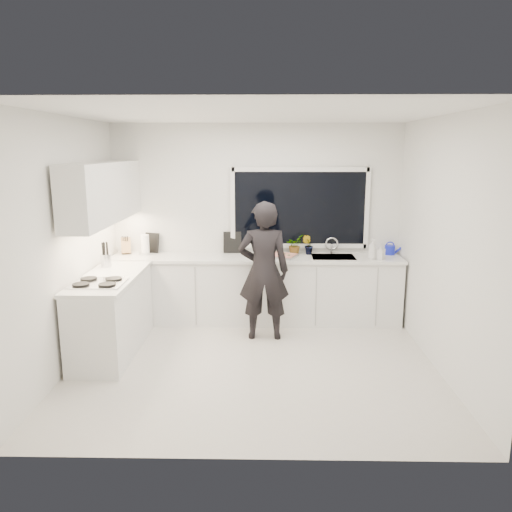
{
  "coord_description": "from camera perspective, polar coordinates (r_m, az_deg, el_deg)",
  "views": [
    {
      "loc": [
        0.13,
        -5.19,
        2.35
      ],
      "look_at": [
        0.02,
        0.4,
        1.15
      ],
      "focal_mm": 35.0,
      "sensor_mm": 36.0,
      "label": 1
    }
  ],
  "objects": [
    {
      "name": "paper_towel_roll",
      "position": [
        7.06,
        -12.54,
        1.21
      ],
      "size": [
        0.11,
        0.11,
        0.26
      ],
      "primitive_type": "cylinder",
      "rotation": [
        0.0,
        0.0,
        0.02
      ],
      "color": "white",
      "rests_on": "countertop_back"
    },
    {
      "name": "utensil_crock",
      "position": [
        6.45,
        -16.78,
        -0.49
      ],
      "size": [
        0.16,
        0.16,
        0.16
      ],
      "primitive_type": "cylinder",
      "rotation": [
        0.0,
        0.0,
        0.22
      ],
      "color": "#B3B3B8",
      "rests_on": "countertop_left"
    },
    {
      "name": "watering_can",
      "position": [
        7.14,
        15.04,
        0.68
      ],
      "size": [
        0.15,
        0.15,
        0.13
      ],
      "primitive_type": "cylinder",
      "rotation": [
        0.0,
        0.0,
        0.06
      ],
      "color": "#151FC8",
      "rests_on": "countertop_back"
    },
    {
      "name": "pizza",
      "position": [
        6.76,
        2.65,
        0.16
      ],
      "size": [
        0.51,
        0.44,
        0.01
      ],
      "primitive_type": "cube",
      "rotation": [
        0.0,
        0.0,
        -0.39
      ],
      "color": "#B42D18",
      "rests_on": "pizza_tray"
    },
    {
      "name": "pizza_tray",
      "position": [
        6.76,
        2.65,
        0.02
      ],
      "size": [
        0.56,
        0.49,
        0.03
      ],
      "primitive_type": "cube",
      "rotation": [
        0.0,
        0.0,
        -0.39
      ],
      "color": "silver",
      "rests_on": "countertop_back"
    },
    {
      "name": "base_cabinets_back",
      "position": [
        6.91,
        0.0,
        -3.94
      ],
      "size": [
        3.92,
        0.58,
        0.88
      ],
      "primitive_type": "cube",
      "color": "white",
      "rests_on": "floor"
    },
    {
      "name": "floor",
      "position": [
        5.7,
        -0.29,
        -12.34
      ],
      "size": [
        4.0,
        3.5,
        0.02
      ],
      "primitive_type": "cube",
      "color": "beige",
      "rests_on": "ground"
    },
    {
      "name": "sink",
      "position": [
        6.86,
        8.81,
        -0.49
      ],
      "size": [
        0.58,
        0.42,
        0.14
      ],
      "primitive_type": "cube",
      "color": "silver",
      "rests_on": "countertop_back"
    },
    {
      "name": "picture_frame_large",
      "position": [
        7.18,
        -11.81,
        1.5
      ],
      "size": [
        0.21,
        0.1,
        0.28
      ],
      "primitive_type": "cube",
      "rotation": [
        0.0,
        0.0,
        -0.38
      ],
      "color": "black",
      "rests_on": "countertop_back"
    },
    {
      "name": "soap_bottles",
      "position": [
        6.77,
        13.5,
        0.65
      ],
      "size": [
        0.25,
        0.15,
        0.27
      ],
      "color": "#D8BF66",
      "rests_on": "countertop_back"
    },
    {
      "name": "upper_cabinets",
      "position": [
        6.21,
        -17.01,
        6.98
      ],
      "size": [
        0.34,
        2.1,
        0.7
      ],
      "primitive_type": "cube",
      "color": "white",
      "rests_on": "wall_left"
    },
    {
      "name": "picture_frame_small",
      "position": [
        7.01,
        -2.72,
        1.58
      ],
      "size": [
        0.25,
        0.03,
        0.3
      ],
      "primitive_type": "cube",
      "rotation": [
        0.0,
        0.0,
        0.04
      ],
      "color": "black",
      "rests_on": "countertop_back"
    },
    {
      "name": "countertop_left",
      "position": [
        6.0,
        -16.38,
        -2.37
      ],
      "size": [
        0.62,
        1.6,
        0.04
      ],
      "primitive_type": "cube",
      "color": "silver",
      "rests_on": "base_cabinets_left"
    },
    {
      "name": "faucet",
      "position": [
        7.02,
        8.64,
        1.14
      ],
      "size": [
        0.03,
        0.03,
        0.22
      ],
      "primitive_type": "cylinder",
      "color": "silver",
      "rests_on": "countertop_back"
    },
    {
      "name": "wall_left",
      "position": [
        5.7,
        -20.95,
        1.21
      ],
      "size": [
        0.02,
        3.5,
        2.7
      ],
      "primitive_type": "cube",
      "color": "white",
      "rests_on": "ground"
    },
    {
      "name": "herb_plants",
      "position": [
        6.92,
        3.43,
        1.39
      ],
      "size": [
        0.77,
        0.31,
        0.33
      ],
      "color": "#26662D",
      "rests_on": "countertop_back"
    },
    {
      "name": "ceiling",
      "position": [
        5.2,
        -0.32,
        16.09
      ],
      "size": [
        4.0,
        3.5,
        0.02
      ],
      "primitive_type": "cube",
      "color": "white",
      "rests_on": "wall_back"
    },
    {
      "name": "wall_right",
      "position": [
        5.61,
        20.7,
        1.06
      ],
      "size": [
        0.02,
        3.5,
        2.7
      ],
      "primitive_type": "cube",
      "color": "white",
      "rests_on": "ground"
    },
    {
      "name": "countertop_back",
      "position": [
        6.78,
        0.0,
        -0.23
      ],
      "size": [
        3.94,
        0.62,
        0.04
      ],
      "primitive_type": "cube",
      "color": "silver",
      "rests_on": "base_cabinets_back"
    },
    {
      "name": "knife_block",
      "position": [
        7.17,
        -14.63,
        1.11
      ],
      "size": [
        0.15,
        0.13,
        0.22
      ],
      "primitive_type": "cube",
      "rotation": [
        0.0,
        0.0,
        0.26
      ],
      "color": "#8C5C41",
      "rests_on": "countertop_back"
    },
    {
      "name": "window",
      "position": [
        6.97,
        5.01,
        5.48
      ],
      "size": [
        1.8,
        0.02,
        1.0
      ],
      "primitive_type": "cube",
      "color": "black",
      "rests_on": "wall_back"
    },
    {
      "name": "wall_back",
      "position": [
        7.02,
        0.05,
        3.92
      ],
      "size": [
        4.0,
        0.02,
        2.7
      ],
      "primitive_type": "cube",
      "color": "white",
      "rests_on": "ground"
    },
    {
      "name": "stovetop",
      "position": [
        5.68,
        -17.64,
        -2.9
      ],
      "size": [
        0.56,
        0.48,
        0.03
      ],
      "primitive_type": "cube",
      "color": "black",
      "rests_on": "countertop_left"
    },
    {
      "name": "base_cabinets_left",
      "position": [
        6.13,
        -16.13,
        -6.54
      ],
      "size": [
        0.58,
        1.6,
        0.88
      ],
      "primitive_type": "cube",
      "color": "white",
      "rests_on": "floor"
    },
    {
      "name": "person",
      "position": [
        6.19,
        0.88,
        -1.73
      ],
      "size": [
        0.64,
        0.43,
        1.74
      ],
      "primitive_type": "imported",
      "rotation": [
        0.0,
        0.0,
        3.17
      ],
      "color": "black",
      "rests_on": "floor"
    }
  ]
}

